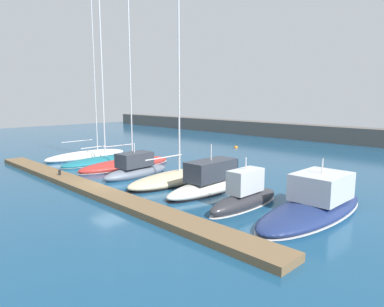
{
  "coord_description": "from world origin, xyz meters",
  "views": [
    {
      "loc": [
        22.55,
        -13.42,
        6.7
      ],
      "look_at": [
        2.93,
        5.78,
        2.27
      ],
      "focal_mm": 32.83,
      "sensor_mm": 36.0,
      "label": 1
    }
  ],
  "objects_px": {
    "motorboat_charcoal_seventh": "(245,196)",
    "mooring_buoy_orange": "(236,148)",
    "motorboat_navy_eighth": "(315,203)",
    "motorboat_slate_fourth": "(136,169)",
    "sailboat_red_third": "(126,164)",
    "sailboat_sand_fifth": "(175,178)",
    "sailboat_white_nearest": "(87,155)",
    "sailboat_teal_second": "(100,160)",
    "dock_bollard": "(60,172)",
    "motorboat_ivory_sixth": "(213,181)"
  },
  "relations": [
    {
      "from": "motorboat_charcoal_seventh",
      "to": "mooring_buoy_orange",
      "type": "relative_size",
      "value": 11.93
    },
    {
      "from": "motorboat_charcoal_seventh",
      "to": "motorboat_navy_eighth",
      "type": "height_order",
      "value": "motorboat_navy_eighth"
    },
    {
      "from": "mooring_buoy_orange",
      "to": "motorboat_charcoal_seventh",
      "type": "bearing_deg",
      "value": -50.21
    },
    {
      "from": "motorboat_slate_fourth",
      "to": "mooring_buoy_orange",
      "type": "bearing_deg",
      "value": 9.75
    },
    {
      "from": "sailboat_red_third",
      "to": "sailboat_sand_fifth",
      "type": "relative_size",
      "value": 1.01
    },
    {
      "from": "sailboat_white_nearest",
      "to": "mooring_buoy_orange",
      "type": "relative_size",
      "value": 35.22
    },
    {
      "from": "motorboat_slate_fourth",
      "to": "mooring_buoy_orange",
      "type": "relative_size",
      "value": 12.43
    },
    {
      "from": "motorboat_charcoal_seventh",
      "to": "mooring_buoy_orange",
      "type": "bearing_deg",
      "value": 38.95
    },
    {
      "from": "sailboat_teal_second",
      "to": "motorboat_slate_fourth",
      "type": "distance_m",
      "value": 7.93
    },
    {
      "from": "motorboat_charcoal_seventh",
      "to": "dock_bollard",
      "type": "xyz_separation_m",
      "value": [
        -14.97,
        -5.07,
        -0.05
      ]
    },
    {
      "from": "sailboat_sand_fifth",
      "to": "motorboat_charcoal_seventh",
      "type": "height_order",
      "value": "sailboat_sand_fifth"
    },
    {
      "from": "sailboat_sand_fifth",
      "to": "motorboat_ivory_sixth",
      "type": "relative_size",
      "value": 2.14
    },
    {
      "from": "sailboat_red_third",
      "to": "motorboat_slate_fourth",
      "type": "height_order",
      "value": "sailboat_red_third"
    },
    {
      "from": "sailboat_white_nearest",
      "to": "motorboat_ivory_sixth",
      "type": "bearing_deg",
      "value": -92.06
    },
    {
      "from": "mooring_buoy_orange",
      "to": "dock_bollard",
      "type": "distance_m",
      "value": 24.8
    },
    {
      "from": "motorboat_slate_fourth",
      "to": "dock_bollard",
      "type": "distance_m",
      "value": 6.2
    },
    {
      "from": "motorboat_ivory_sixth",
      "to": "motorboat_charcoal_seventh",
      "type": "relative_size",
      "value": 1.44
    },
    {
      "from": "sailboat_white_nearest",
      "to": "mooring_buoy_orange",
      "type": "bearing_deg",
      "value": -22.23
    },
    {
      "from": "motorboat_ivory_sixth",
      "to": "dock_bollard",
      "type": "relative_size",
      "value": 20.89
    },
    {
      "from": "motorboat_slate_fourth",
      "to": "sailboat_sand_fifth",
      "type": "relative_size",
      "value": 0.34
    },
    {
      "from": "motorboat_slate_fourth",
      "to": "motorboat_charcoal_seventh",
      "type": "relative_size",
      "value": 1.04
    },
    {
      "from": "motorboat_navy_eighth",
      "to": "dock_bollard",
      "type": "distance_m",
      "value": 19.82
    },
    {
      "from": "motorboat_ivory_sixth",
      "to": "mooring_buoy_orange",
      "type": "distance_m",
      "value": 21.97
    },
    {
      "from": "sailboat_sand_fifth",
      "to": "motorboat_charcoal_seventh",
      "type": "distance_m",
      "value": 7.92
    },
    {
      "from": "sailboat_red_third",
      "to": "motorboat_navy_eighth",
      "type": "distance_m",
      "value": 19.38
    },
    {
      "from": "mooring_buoy_orange",
      "to": "motorboat_ivory_sixth",
      "type": "bearing_deg",
      "value": -55.74
    },
    {
      "from": "sailboat_sand_fifth",
      "to": "mooring_buoy_orange",
      "type": "relative_size",
      "value": 36.77
    },
    {
      "from": "sailboat_teal_second",
      "to": "sailboat_sand_fifth",
      "type": "distance_m",
      "value": 11.76
    },
    {
      "from": "sailboat_sand_fifth",
      "to": "motorboat_navy_eighth",
      "type": "xyz_separation_m",
      "value": [
        11.41,
        0.73,
        0.24
      ]
    },
    {
      "from": "sailboat_sand_fifth",
      "to": "motorboat_charcoal_seventh",
      "type": "relative_size",
      "value": 3.08
    },
    {
      "from": "motorboat_navy_eighth",
      "to": "sailboat_teal_second",
      "type": "bearing_deg",
      "value": 91.27
    },
    {
      "from": "sailboat_sand_fifth",
      "to": "motorboat_navy_eighth",
      "type": "relative_size",
      "value": 1.88
    },
    {
      "from": "sailboat_teal_second",
      "to": "motorboat_ivory_sixth",
      "type": "relative_size",
      "value": 1.92
    },
    {
      "from": "motorboat_charcoal_seventh",
      "to": "mooring_buoy_orange",
      "type": "height_order",
      "value": "motorboat_charcoal_seventh"
    },
    {
      "from": "sailboat_white_nearest",
      "to": "sailboat_teal_second",
      "type": "xyz_separation_m",
      "value": [
        3.58,
        -0.39,
        -0.03
      ]
    },
    {
      "from": "sailboat_red_third",
      "to": "motorboat_ivory_sixth",
      "type": "distance_m",
      "value": 11.77
    },
    {
      "from": "mooring_buoy_orange",
      "to": "sailboat_teal_second",
      "type": "bearing_deg",
      "value": -99.81
    },
    {
      "from": "sailboat_white_nearest",
      "to": "mooring_buoy_orange",
      "type": "xyz_separation_m",
      "value": [
        6.76,
        18.03,
        -0.3
      ]
    },
    {
      "from": "sailboat_teal_second",
      "to": "mooring_buoy_orange",
      "type": "xyz_separation_m",
      "value": [
        3.18,
        18.42,
        -0.27
      ]
    },
    {
      "from": "mooring_buoy_orange",
      "to": "sailboat_white_nearest",
      "type": "bearing_deg",
      "value": -110.56
    },
    {
      "from": "sailboat_white_nearest",
      "to": "dock_bollard",
      "type": "distance_m",
      "value": 10.6
    },
    {
      "from": "motorboat_slate_fourth",
      "to": "sailboat_sand_fifth",
      "type": "height_order",
      "value": "sailboat_sand_fifth"
    },
    {
      "from": "sailboat_teal_second",
      "to": "motorboat_charcoal_seventh",
      "type": "height_order",
      "value": "sailboat_teal_second"
    },
    {
      "from": "motorboat_charcoal_seventh",
      "to": "mooring_buoy_orange",
      "type": "distance_m",
      "value": 25.63
    },
    {
      "from": "motorboat_charcoal_seventh",
      "to": "sailboat_white_nearest",
      "type": "bearing_deg",
      "value": 85.06
    },
    {
      "from": "mooring_buoy_orange",
      "to": "motorboat_navy_eighth",
      "type": "bearing_deg",
      "value": -41.65
    },
    {
      "from": "sailboat_teal_second",
      "to": "sailboat_red_third",
      "type": "height_order",
      "value": "sailboat_red_third"
    },
    {
      "from": "sailboat_white_nearest",
      "to": "sailboat_red_third",
      "type": "bearing_deg",
      "value": -89.71
    },
    {
      "from": "motorboat_navy_eighth",
      "to": "motorboat_charcoal_seventh",
      "type": "bearing_deg",
      "value": 117.71
    },
    {
      "from": "motorboat_charcoal_seventh",
      "to": "sailboat_teal_second",
      "type": "bearing_deg",
      "value": 85.45
    }
  ]
}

